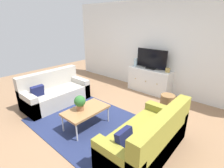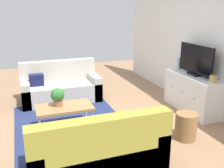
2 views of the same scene
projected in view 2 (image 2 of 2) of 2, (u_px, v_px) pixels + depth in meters
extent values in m
plane|color=#997251|center=(80.00, 125.00, 4.61)|extent=(10.00, 10.00, 0.00)
cube|color=white|center=(205.00, 43.00, 5.05)|extent=(6.40, 0.12, 2.70)
cube|color=navy|center=(72.00, 126.00, 4.56)|extent=(2.50, 1.90, 0.01)
cube|color=#B2ADA3|center=(61.00, 92.00, 5.73)|extent=(0.80, 1.68, 0.41)
cube|color=#B2ADA3|center=(59.00, 79.00, 5.94)|extent=(0.20, 1.68, 0.86)
cube|color=#B2ADA3|center=(94.00, 86.00, 5.96)|extent=(0.80, 0.18, 0.55)
cube|color=#B2ADA3|center=(26.00, 93.00, 5.47)|extent=(0.80, 0.18, 0.55)
cube|color=#191E4C|center=(36.00, 81.00, 5.43)|extent=(0.16, 0.30, 0.31)
cube|color=olive|center=(96.00, 156.00, 3.30)|extent=(0.80, 1.68, 0.41)
cube|color=olive|center=(103.00, 152.00, 2.97)|extent=(0.20, 1.68, 0.86)
cube|color=olive|center=(148.00, 141.00, 3.53)|extent=(0.80, 0.18, 0.55)
cube|color=olive|center=(35.00, 163.00, 3.04)|extent=(0.80, 0.18, 0.55)
cube|color=#191E4C|center=(53.00, 138.00, 3.09)|extent=(0.15, 0.30, 0.31)
cube|color=#A37547|center=(64.00, 108.00, 4.36)|extent=(0.53, 0.94, 0.04)
cylinder|color=silver|center=(38.00, 117.00, 4.48)|extent=(0.03, 0.03, 0.37)
cylinder|color=silver|center=(40.00, 128.00, 4.08)|extent=(0.03, 0.03, 0.37)
cylinder|color=silver|center=(86.00, 111.00, 4.76)|extent=(0.03, 0.03, 0.37)
cylinder|color=silver|center=(93.00, 121.00, 4.36)|extent=(0.03, 0.03, 0.37)
cylinder|color=#936042|center=(58.00, 103.00, 4.36)|extent=(0.15, 0.15, 0.11)
sphere|color=#2D6B2D|center=(58.00, 95.00, 4.32)|extent=(0.23, 0.23, 0.23)
cube|color=white|center=(192.00, 93.00, 5.16)|extent=(1.32, 0.44, 0.74)
sphere|color=#B79338|center=(172.00, 87.00, 5.41)|extent=(0.03, 0.03, 0.03)
sphere|color=#B79338|center=(182.00, 93.00, 5.07)|extent=(0.03, 0.03, 0.03)
sphere|color=#B79338|center=(194.00, 99.00, 4.74)|extent=(0.03, 0.03, 0.03)
cube|color=black|center=(194.00, 74.00, 5.05)|extent=(0.28, 0.16, 0.04)
cube|color=black|center=(196.00, 59.00, 4.97)|extent=(0.96, 0.04, 0.55)
cylinder|color=silver|center=(178.00, 63.00, 5.50)|extent=(0.11, 0.11, 0.25)
cube|color=tan|center=(213.00, 79.00, 4.55)|extent=(0.11, 0.07, 0.13)
cylinder|color=olive|center=(186.00, 126.00, 4.09)|extent=(0.34, 0.34, 0.43)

